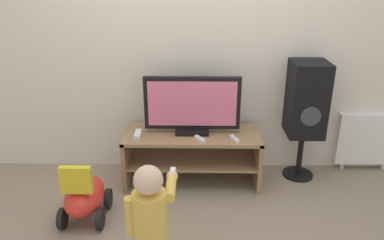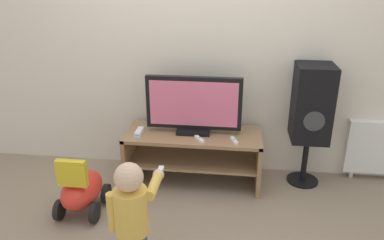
{
  "view_description": "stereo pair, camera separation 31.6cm",
  "coord_description": "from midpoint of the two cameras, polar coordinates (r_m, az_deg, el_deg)",
  "views": [
    {
      "loc": [
        0.05,
        -2.79,
        1.83
      ],
      "look_at": [
        0.0,
        0.15,
        0.64
      ],
      "focal_mm": 35.0,
      "sensor_mm": 36.0,
      "label": 1
    },
    {
      "loc": [
        0.36,
        -2.77,
        1.83
      ],
      "look_at": [
        0.0,
        0.15,
        0.64
      ],
      "focal_mm": 35.0,
      "sensor_mm": 36.0,
      "label": 2
    }
  ],
  "objects": [
    {
      "name": "wall_back",
      "position": [
        3.4,
        3.64,
        12.97
      ],
      "size": [
        10.0,
        0.06,
        2.6
      ],
      "color": "silver",
      "rests_on": "ground_plane"
    },
    {
      "name": "ride_on_toy",
      "position": [
        3.11,
        -13.67,
        -10.34
      ],
      "size": [
        0.33,
        0.49,
        0.53
      ],
      "color": "red",
      "rests_on": "ground_plane"
    },
    {
      "name": "tv_stand",
      "position": [
        3.38,
        2.89,
        -4.53
      ],
      "size": [
        1.2,
        0.49,
        0.48
      ],
      "color": "#93704C",
      "rests_on": "ground_plane"
    },
    {
      "name": "child",
      "position": [
        2.32,
        -5.18,
        -13.8
      ],
      "size": [
        0.3,
        0.46,
        0.8
      ],
      "color": "#3F4C72",
      "rests_on": "ground_plane"
    },
    {
      "name": "television",
      "position": [
        3.24,
        3.05,
        2.13
      ],
      "size": [
        0.83,
        0.2,
        0.51
      ],
      "color": "black",
      "rests_on": "tv_stand"
    },
    {
      "name": "remote_primary",
      "position": [
        3.18,
        9.29,
        -3.17
      ],
      "size": [
        0.08,
        0.13,
        0.03
      ],
      "color": "white",
      "rests_on": "tv_stand"
    },
    {
      "name": "game_console",
      "position": [
        3.29,
        -5.32,
        -1.9
      ],
      "size": [
        0.05,
        0.16,
        0.04
      ],
      "color": "white",
      "rests_on": "tv_stand"
    },
    {
      "name": "speaker_tower",
      "position": [
        3.41,
        20.34,
        2.0
      ],
      "size": [
        0.31,
        0.35,
        1.1
      ],
      "color": "black",
      "rests_on": "ground_plane"
    },
    {
      "name": "radiator",
      "position": [
        3.9,
        28.62,
        -3.77
      ],
      "size": [
        0.57,
        0.08,
        0.57
      ],
      "color": "white",
      "rests_on": "ground_plane"
    },
    {
      "name": "remote_secondary",
      "position": [
        3.18,
        3.99,
        -2.97
      ],
      "size": [
        0.1,
        0.13,
        0.03
      ],
      "color": "white",
      "rests_on": "tv_stand"
    },
    {
      "name": "ground_plane",
      "position": [
        3.33,
        2.45,
        -11.33
      ],
      "size": [
        16.0,
        16.0,
        0.0
      ],
      "primitive_type": "plane",
      "color": "gray"
    }
  ]
}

